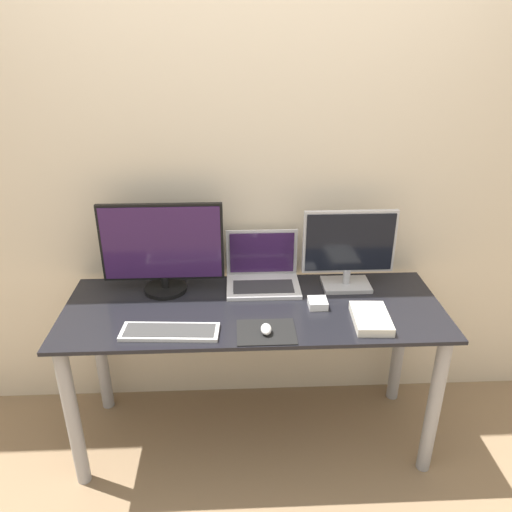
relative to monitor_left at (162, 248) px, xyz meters
The scene contains 11 objects.
ground_plane 1.17m from the monitor_left, 49.63° to the right, with size 12.00×12.00×0.00m, color #8C7051.
wall_back 0.53m from the monitor_left, 25.75° to the left, with size 7.00×0.05×2.50m.
desk 0.59m from the monitor_left, 23.02° to the right, with size 1.72×0.63×0.76m.
monitor_left is the anchor object (origin of this frame).
monitor_right 0.88m from the monitor_left, ahead, with size 0.44×0.16×0.39m.
laptop 0.50m from the monitor_left, ahead, with size 0.35×0.25×0.26m.
keyboard 0.44m from the monitor_left, 80.77° to the right, with size 0.41×0.15×0.02m.
mousepad 0.64m from the monitor_left, 39.98° to the right, with size 0.25×0.19×0.00m.
mouse 0.64m from the monitor_left, 40.80° to the right, with size 0.04×0.07×0.04m.
book 1.00m from the monitor_left, 19.73° to the right, with size 0.17×0.24×0.04m.
power_brick 0.76m from the monitor_left, 14.81° to the right, with size 0.08×0.09×0.04m.
Camera 1 is at (-0.08, -1.65, 1.92)m, focal length 35.00 mm.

